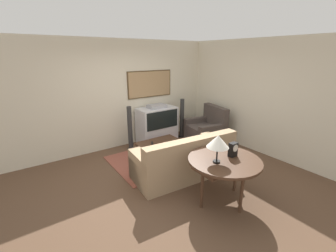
{
  "coord_description": "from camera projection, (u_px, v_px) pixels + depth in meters",
  "views": [
    {
      "loc": [
        -2.23,
        -3.18,
        2.35
      ],
      "look_at": [
        0.62,
        0.86,
        0.75
      ],
      "focal_mm": 24.0,
      "sensor_mm": 36.0,
      "label": 1
    }
  ],
  "objects": [
    {
      "name": "ground_plane",
      "position": [
        168.0,
        179.0,
        4.41
      ],
      "size": [
        12.0,
        12.0,
        0.0
      ],
      "primitive_type": "plane",
      "color": "brown"
    },
    {
      "name": "wall_back",
      "position": [
        120.0,
        95.0,
        5.66
      ],
      "size": [
        12.0,
        0.1,
        2.7
      ],
      "color": "beige",
      "rests_on": "ground_plane"
    },
    {
      "name": "wall_right",
      "position": [
        256.0,
        97.0,
        5.44
      ],
      "size": [
        0.06,
        12.0,
        2.7
      ],
      "color": "beige",
      "rests_on": "ground_plane"
    },
    {
      "name": "area_rug",
      "position": [
        159.0,
        158.0,
        5.28
      ],
      "size": [
        2.12,
        1.59,
        0.01
      ],
      "color": "brown",
      "rests_on": "ground_plane"
    },
    {
      "name": "tv",
      "position": [
        157.0,
        125.0,
        6.12
      ],
      "size": [
        1.05,
        0.57,
        1.06
      ],
      "color": "silver",
      "rests_on": "ground_plane"
    },
    {
      "name": "couch",
      "position": [
        184.0,
        161.0,
        4.44
      ],
      "size": [
        2.04,
        1.01,
        0.88
      ],
      "rotation": [
        0.0,
        0.0,
        3.06
      ],
      "color": "tan",
      "rests_on": "ground_plane"
    },
    {
      "name": "armchair",
      "position": [
        206.0,
        130.0,
        6.21
      ],
      "size": [
        1.0,
        1.09,
        0.99
      ],
      "rotation": [
        0.0,
        0.0,
        -1.77
      ],
      "color": "#473D38",
      "rests_on": "ground_plane"
    },
    {
      "name": "coffee_table",
      "position": [
        159.0,
        144.0,
        5.25
      ],
      "size": [
        1.01,
        0.6,
        0.38
      ],
      "color": "#472D1E",
      "rests_on": "ground_plane"
    },
    {
      "name": "console_table",
      "position": [
        224.0,
        163.0,
        3.56
      ],
      "size": [
        1.15,
        1.15,
        0.76
      ],
      "color": "#472D1E",
      "rests_on": "ground_plane"
    },
    {
      "name": "table_lamp",
      "position": [
        218.0,
        142.0,
        3.34
      ],
      "size": [
        0.34,
        0.34,
        0.44
      ],
      "color": "black",
      "rests_on": "console_table"
    },
    {
      "name": "mantel_clock",
      "position": [
        233.0,
        150.0,
        3.61
      ],
      "size": [
        0.14,
        0.1,
        0.23
      ],
      "color": "black",
      "rests_on": "console_table"
    },
    {
      "name": "remote",
      "position": [
        152.0,
        143.0,
        5.15
      ],
      "size": [
        0.11,
        0.16,
        0.02
      ],
      "color": "black",
      "rests_on": "coffee_table"
    },
    {
      "name": "speaker_tower_left",
      "position": [
        130.0,
        130.0,
        5.62
      ],
      "size": [
        0.2,
        0.2,
        1.12
      ],
      "color": "black",
      "rests_on": "ground_plane"
    },
    {
      "name": "speaker_tower_right",
      "position": [
        182.0,
        119.0,
        6.52
      ],
      "size": [
        0.2,
        0.2,
        1.12
      ],
      "color": "black",
      "rests_on": "ground_plane"
    }
  ]
}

